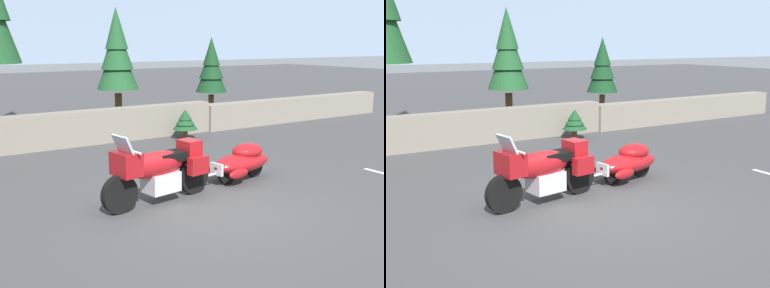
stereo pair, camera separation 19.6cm
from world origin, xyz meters
TOP-DOWN VIEW (x-y plane):
  - ground_plane at (0.00, 0.00)m, footprint 80.00×80.00m
  - stone_guard_wall at (0.00, 6.19)m, footprint 24.00×0.64m
  - touring_motorcycle at (-0.67, 0.76)m, footprint 2.30×0.96m
  - car_shaped_trailer at (1.48, 1.10)m, footprint 2.23×0.94m
  - pine_tree_secondary at (1.91, 8.31)m, footprint 1.37×1.37m
  - pine_tree_far_right at (5.75, 8.40)m, footprint 1.18×1.18m
  - pine_sapling_near at (2.78, 5.44)m, footprint 0.74×0.74m

SIDE VIEW (x-z plane):
  - ground_plane at x=0.00m, z-range 0.00..0.00m
  - car_shaped_trailer at x=1.48m, z-range 0.03..0.79m
  - stone_guard_wall at x=0.00m, z-range -0.03..0.92m
  - pine_sapling_near at x=2.78m, z-range 0.11..0.98m
  - touring_motorcycle at x=-0.67m, z-range -0.04..1.29m
  - pine_tree_far_right at x=5.75m, z-range 0.38..3.37m
  - pine_tree_secondary at x=1.91m, z-range 0.50..4.44m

